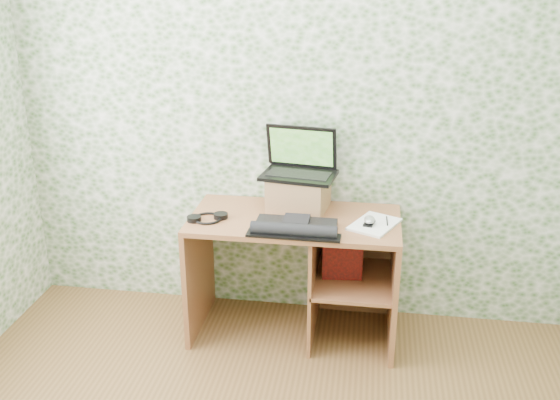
% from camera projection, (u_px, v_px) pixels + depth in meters
% --- Properties ---
extents(wall_back, '(3.50, 0.00, 3.50)m').
position_uv_depth(wall_back, '(302.00, 111.00, 3.65)').
color(wall_back, silver).
rests_on(wall_back, ground).
extents(desk, '(1.20, 0.60, 0.75)m').
position_uv_depth(desk, '(308.00, 259.00, 3.68)').
color(desk, brown).
rests_on(desk, floor).
extents(riser, '(0.37, 0.32, 0.20)m').
position_uv_depth(riser, '(299.00, 193.00, 3.66)').
color(riser, brown).
rests_on(riser, desk).
extents(laptop, '(0.46, 0.35, 0.28)m').
position_uv_depth(laptop, '(300.00, 164.00, 3.64)').
color(laptop, black).
rests_on(laptop, riser).
extents(keyboard, '(0.51, 0.26, 0.07)m').
position_uv_depth(keyboard, '(295.00, 227.00, 3.38)').
color(keyboard, black).
rests_on(keyboard, desk).
extents(headphones, '(0.22, 0.22, 0.03)m').
position_uv_depth(headphones, '(208.00, 218.00, 3.54)').
color(headphones, black).
rests_on(headphones, desk).
extents(notepad, '(0.31, 0.36, 0.01)m').
position_uv_depth(notepad, '(374.00, 224.00, 3.46)').
color(notepad, white).
rests_on(notepad, desk).
extents(mouse, '(0.08, 0.11, 0.03)m').
position_uv_depth(mouse, '(369.00, 221.00, 3.44)').
color(mouse, '#BBBBBD').
rests_on(mouse, notepad).
extents(pen, '(0.01, 0.12, 0.01)m').
position_uv_depth(pen, '(387.00, 221.00, 3.48)').
color(pen, black).
rests_on(pen, notepad).
extents(red_box, '(0.24, 0.10, 0.28)m').
position_uv_depth(red_box, '(342.00, 256.00, 3.60)').
color(red_box, '#9C130E').
rests_on(red_box, desk).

